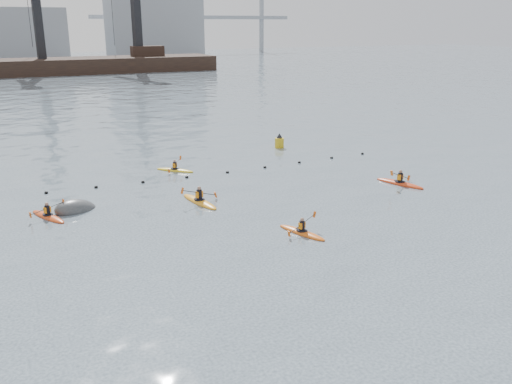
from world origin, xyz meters
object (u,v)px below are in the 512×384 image
kayaker_2 (48,216)px  mooring_buoy (76,210)px  kayaker_0 (302,232)px  kayaker_4 (400,183)px  kayaker_3 (200,201)px  nav_buoy (279,143)px  kayaker_5 (175,170)px

kayaker_2 → mooring_buoy: (1.54, 0.59, -0.09)m
kayaker_0 → kayaker_4: kayaker_4 is taller
kayaker_0 → kayaker_4: bearing=6.6°
kayaker_3 → nav_buoy: 15.70m
kayaker_2 → kayaker_5: 11.16m
kayaker_0 → kayaker_4: (10.20, 4.71, 0.01)m
kayaker_3 → mooring_buoy: size_ratio=1.42×
kayaker_5 → kayaker_2: bearing=169.0°
kayaker_5 → kayaker_0: bearing=-127.5°
kayaker_0 → kayaker_5: 14.51m
kayaker_5 → mooring_buoy: kayaker_5 is taller
kayaker_5 → mooring_buoy: bearing=171.4°
kayaker_4 → nav_buoy: size_ratio=2.50×
kayaker_2 → kayaker_4: kayaker_4 is taller
kayaker_0 → mooring_buoy: kayaker_0 is taller
kayaker_4 → mooring_buoy: 20.27m
mooring_buoy → nav_buoy: (17.98, 9.23, 0.42)m
kayaker_2 → nav_buoy: (19.52, 9.81, 0.33)m
kayaker_0 → kayaker_2: 13.81m
kayaker_4 → mooring_buoy: kayaker_4 is taller
kayaker_5 → kayaker_4: bearing=-83.8°
kayaker_0 → kayaker_4: size_ratio=0.86×
kayaker_4 → kayaker_5: bearing=-57.4°
kayaker_0 → kayaker_4: 11.24m
kayaker_0 → kayaker_2: bearing=126.2°
kayaker_3 → nav_buoy: bearing=33.2°
kayaker_3 → kayaker_4: bearing=-20.5°
kayaker_3 → kayaker_4: size_ratio=1.03×
kayaker_2 → nav_buoy: bearing=2.4°
kayaker_0 → nav_buoy: nav_buoy is taller
kayaker_0 → kayaker_3: bearing=94.9°
mooring_buoy → nav_buoy: size_ratio=1.81×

